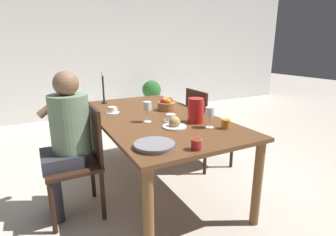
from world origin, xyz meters
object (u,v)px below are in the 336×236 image
object	(u,v)px
candlestick_tall	(103,91)
fruit_bowl	(167,105)
person_seated	(66,133)
teacup_near_person	(171,118)
red_pitcher	(196,110)
chair_opposite	(205,126)
bread_plate	(175,124)
chair_person_side	(81,158)
jam_jar_red	(196,144)
jam_jar_amber	(226,124)
teacup_across	(112,110)
wine_glass_water	(147,107)
wine_glass_juice	(210,113)
serving_tray	(154,145)
potted_plant	(152,93)

from	to	relation	value
candlestick_tall	fruit_bowl	bearing A→B (deg)	-51.93
person_seated	teacup_near_person	xyz separation A→B (m)	(0.85, -0.15, 0.05)
red_pitcher	chair_opposite	bearing A→B (deg)	47.45
teacup_near_person	candlestick_tall	size ratio (longest dim) A/B	0.38
bread_plate	candlestick_tall	distance (m)	1.20
chair_person_side	jam_jar_red	bearing A→B (deg)	-142.41
chair_opposite	jam_jar_red	distance (m)	1.34
jam_jar_red	jam_jar_amber	bearing A→B (deg)	29.91
teacup_across	fruit_bowl	bearing A→B (deg)	-15.46
teacup_across	bread_plate	xyz separation A→B (m)	(0.31, -0.69, 0.00)
chair_person_side	person_seated	bearing A→B (deg)	66.80
red_pitcher	wine_glass_water	bearing A→B (deg)	150.26
person_seated	fruit_bowl	bearing A→B (deg)	-77.85
person_seated	wine_glass_water	size ratio (longest dim) A/B	6.63
wine_glass_juice	teacup_near_person	world-z (taller)	wine_glass_juice
wine_glass_juice	serving_tray	xyz separation A→B (m)	(-0.57, -0.18, -0.11)
teacup_near_person	candlestick_tall	world-z (taller)	candlestick_tall
serving_tray	teacup_near_person	bearing A→B (deg)	52.27
red_pitcher	fruit_bowl	xyz separation A→B (m)	(-0.01, 0.51, -0.05)
wine_glass_juice	candlestick_tall	xyz separation A→B (m)	(-0.52, 1.30, 0.02)
bread_plate	jam_jar_amber	world-z (taller)	bread_plate
serving_tray	jam_jar_red	xyz separation A→B (m)	(0.22, -0.16, 0.03)
person_seated	teacup_near_person	size ratio (longest dim) A/B	8.70
jam_jar_red	chair_person_side	bearing A→B (deg)	127.59
red_pitcher	wine_glass_juice	xyz separation A→B (m)	(0.02, -0.17, 0.01)
chair_opposite	wine_glass_juice	xyz separation A→B (m)	(-0.45, -0.69, 0.37)
jam_jar_red	wine_glass_water	bearing A→B (deg)	92.06
person_seated	bread_plate	bearing A→B (deg)	-112.95
wine_glass_water	teacup_across	size ratio (longest dim) A/B	1.31
person_seated	red_pitcher	world-z (taller)	person_seated
person_seated	wine_glass_juice	xyz separation A→B (m)	(1.03, -0.47, 0.15)
jam_jar_red	potted_plant	distance (m)	3.65
potted_plant	fruit_bowl	bearing A→B (deg)	-110.59
fruit_bowl	chair_person_side	bearing A→B (deg)	-164.54
chair_opposite	bread_plate	size ratio (longest dim) A/B	4.64
bread_plate	jam_jar_red	bearing A→B (deg)	-102.89
teacup_across	jam_jar_amber	distance (m)	1.12
chair_person_side	wine_glass_juice	world-z (taller)	chair_person_side
chair_person_side	serving_tray	xyz separation A→B (m)	(0.37, -0.61, 0.26)
teacup_near_person	bread_plate	bearing A→B (deg)	-108.12
wine_glass_water	teacup_near_person	world-z (taller)	wine_glass_water
chair_person_side	teacup_near_person	world-z (taller)	chair_person_side
chair_person_side	bread_plate	size ratio (longest dim) A/B	4.64
chair_opposite	teacup_across	xyz separation A→B (m)	(-1.01, 0.14, 0.27)
chair_person_side	red_pitcher	bearing A→B (deg)	-105.58
wine_glass_water	potted_plant	distance (m)	3.01
red_pitcher	jam_jar_red	world-z (taller)	red_pitcher
candlestick_tall	serving_tray	bearing A→B (deg)	-92.04
wine_glass_juice	teacup_near_person	xyz separation A→B (m)	(-0.18, 0.31, -0.10)
candlestick_tall	teacup_near_person	bearing A→B (deg)	-71.38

